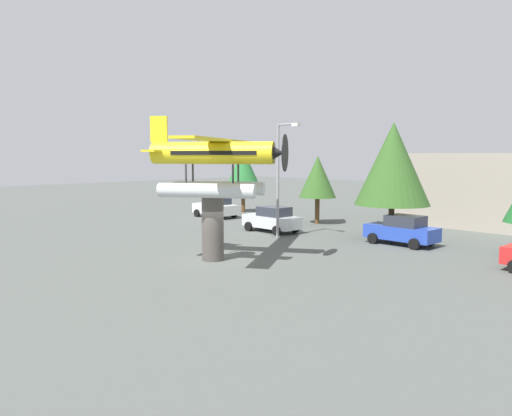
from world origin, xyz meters
The scene contains 11 objects.
ground_plane centered at (0.00, 0.00, 0.00)m, with size 140.00×140.00×0.00m, color #515651.
display_pedestal centered at (0.00, 0.00, 1.62)m, with size 1.10×1.10×3.23m, color #4C4742.
floatplane_monument centered at (0.11, 0.07, 4.90)m, with size 7.06×9.28×4.00m.
car_near_white centered at (-13.49, 11.17, 0.88)m, with size 4.20×2.02×1.76m.
car_mid_silver centered at (-4.49, 8.83, 0.88)m, with size 4.20×2.02×1.76m.
car_far_blue centered at (4.31, 10.78, 0.88)m, with size 4.20×2.02×1.76m.
streetlight_primary centered at (-2.35, 7.36, 4.25)m, with size 1.84×0.28×7.25m.
storefront_building centered at (4.95, 22.00, 2.70)m, with size 12.42×5.89×5.40m, color #9E9384.
tree_west centered at (-14.84, 15.55, 4.15)m, with size 3.01×3.01×5.85m.
tree_east centered at (-5.04, 14.31, 3.58)m, with size 2.85×2.85×5.19m.
tree_center_back centered at (2.79, 12.04, 4.73)m, with size 4.62×4.62×7.30m.
Camera 1 is at (19.79, -15.92, 5.32)m, focal length 35.78 mm.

